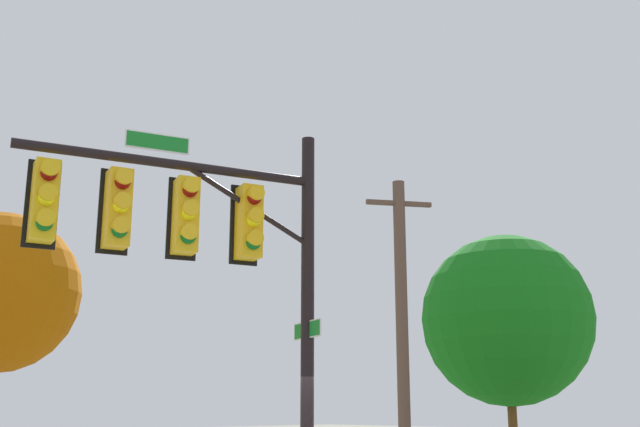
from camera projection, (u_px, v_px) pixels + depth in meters
name	position (u px, v px, depth m)	size (l,w,h in m)	color
signal_pole_assembly	(193.00, 242.00, 11.08)	(4.33, 1.96, 6.21)	black
utility_pole	(402.00, 326.00, 19.92)	(1.58, 1.07, 7.95)	brown
tree_near	(507.00, 320.00, 23.57)	(5.18, 5.18, 7.24)	brown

